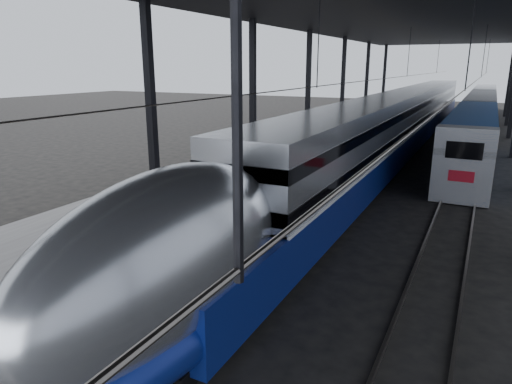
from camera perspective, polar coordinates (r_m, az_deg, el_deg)
The scene contains 8 objects.
ground at distance 15.10m, azimuth -6.92°, elevation -8.98°, with size 160.00×160.00×0.00m, color black.
platform at distance 33.81m, azimuth 7.01°, elevation 5.63°, with size 6.00×80.00×1.00m, color #4C4C4F.
yellow_strip at distance 32.90m, azimuth 11.64°, elevation 6.04°, with size 0.30×80.00×0.01m, color gold.
rails at distance 32.13m, azimuth 20.53°, elevation 3.47°, with size 6.52×80.00×0.16m.
canopy at distance 32.04m, azimuth 17.25°, elevation 20.02°, with size 18.00×75.00×9.47m.
tgv_train at distance 35.49m, azimuth 17.47°, elevation 8.01°, with size 3.04×65.20×4.36m.
second_train at distance 49.58m, azimuth 26.17°, elevation 8.82°, with size 2.59×56.05×3.57m.
child at distance 13.31m, azimuth -16.31°, elevation -6.31°, with size 0.31×0.21×0.86m, color #53381B.
Camera 1 is at (7.76, -11.36, 6.23)m, focal length 32.00 mm.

